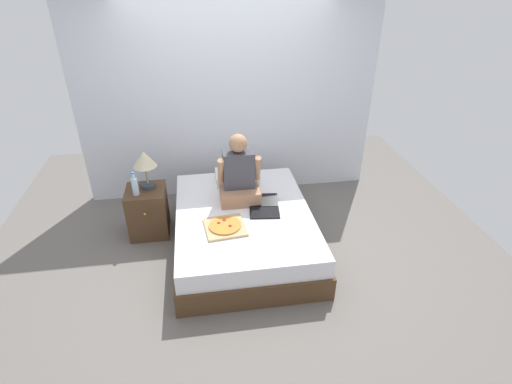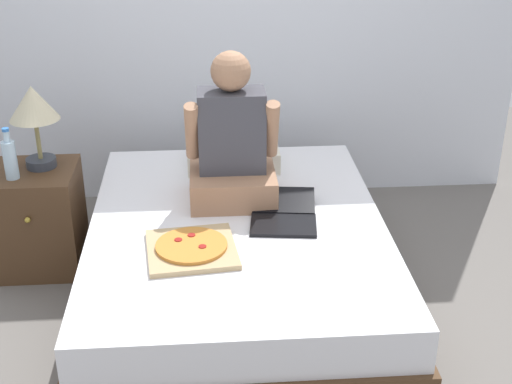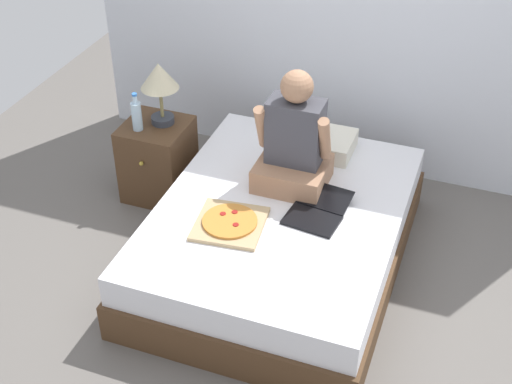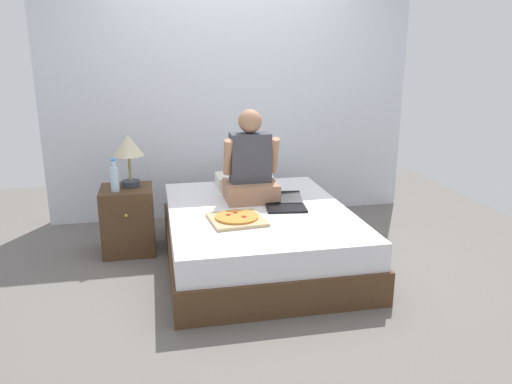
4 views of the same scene
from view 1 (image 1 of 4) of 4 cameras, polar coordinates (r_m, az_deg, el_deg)
The scene contains 10 objects.
ground_plane at distance 4.60m, azimuth -1.73°, elevation -7.58°, with size 5.77×5.77×0.00m, color #66605B.
wall_back at distance 5.21m, azimuth -3.86°, elevation 12.65°, with size 3.77×0.12×2.50m, color silver.
bed at distance 4.47m, azimuth -1.77°, elevation -5.29°, with size 1.49×1.97×0.46m.
nightstand_left at distance 4.81m, azimuth -15.16°, elevation -2.67°, with size 0.44×0.47×0.58m.
lamp_on_left_nightstand at distance 4.56m, azimuth -15.63°, elevation 4.21°, with size 0.26×0.26×0.45m.
water_bottle at distance 4.55m, azimuth -16.90°, elevation 0.88°, with size 0.07×0.07×0.28m.
pillow at distance 4.91m, azimuth -2.71°, elevation 2.23°, with size 0.52×0.34×0.12m, color silver.
person_seated at distance 4.42m, azimuth -2.44°, elevation 2.22°, with size 0.47×0.40×0.78m.
laptop at distance 4.35m, azimuth 1.19°, elevation -2.37°, with size 0.36×0.45×0.07m.
pizza_box at distance 4.08m, azimuth -4.45°, elevation -4.94°, with size 0.44×0.44×0.05m.
Camera 1 is at (-0.42, -3.61, 2.82)m, focal length 28.00 mm.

